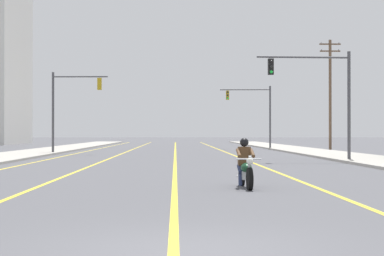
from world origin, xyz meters
TOP-DOWN VIEW (x-y plane):
  - ground_plane at (0.00, 0.00)m, footprint 400.00×400.00m
  - lane_stripe_center at (-0.11, 45.00)m, footprint 0.16×100.00m
  - lane_stripe_left at (-4.19, 45.00)m, footprint 0.16×100.00m
  - lane_stripe_right at (4.05, 45.00)m, footprint 0.16×100.00m
  - lane_stripe_far_left at (-7.74, 45.00)m, footprint 0.16×100.00m
  - sidewalk_kerb_right at (11.05, 40.00)m, footprint 4.40×110.00m
  - sidewalk_kerb_left at (-11.05, 40.00)m, footprint 4.40×110.00m
  - motorcycle_with_rider at (1.96, 9.69)m, footprint 0.70×2.19m
  - traffic_signal_near_right at (8.16, 26.22)m, footprint 5.35×0.58m
  - traffic_signal_near_left at (-8.19, 38.76)m, footprint 4.25×0.42m
  - traffic_signal_mid_right at (7.78, 52.43)m, footprint 5.00×0.49m
  - utility_pole_right_far at (14.31, 48.97)m, footprint 1.99×0.26m

SIDE VIEW (x-z plane):
  - ground_plane at x=0.00m, z-range 0.00..0.00m
  - lane_stripe_center at x=-0.11m, z-range 0.00..0.01m
  - lane_stripe_left at x=-4.19m, z-range 0.00..0.01m
  - lane_stripe_right at x=4.05m, z-range 0.00..0.01m
  - lane_stripe_far_left at x=-7.74m, z-range 0.00..0.01m
  - sidewalk_kerb_right at x=11.05m, z-range 0.00..0.14m
  - sidewalk_kerb_left at x=-11.05m, z-range 0.00..0.14m
  - motorcycle_with_rider at x=1.96m, z-range -0.14..1.32m
  - traffic_signal_near_left at x=-8.19m, z-range 0.96..7.16m
  - traffic_signal_mid_right at x=7.78m, z-range 1.01..7.21m
  - traffic_signal_near_right at x=8.16m, z-range 1.03..7.23m
  - utility_pole_right_far at x=14.31m, z-range 0.35..10.61m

